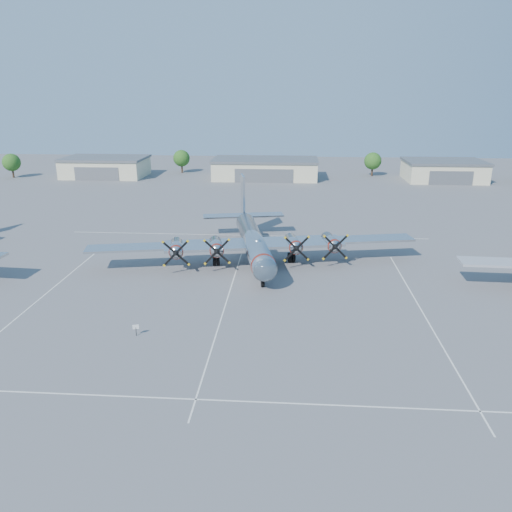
# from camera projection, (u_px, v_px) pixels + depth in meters

# --- Properties ---
(ground) EXTENTS (260.00, 260.00, 0.00)m
(ground) POSITION_uv_depth(u_px,v_px,m) (229.00, 293.00, 60.39)
(ground) COLOR #565658
(ground) RESTS_ON ground
(parking_lines) EXTENTS (60.00, 50.08, 0.01)m
(parking_lines) POSITION_uv_depth(u_px,v_px,m) (228.00, 298.00, 58.74)
(parking_lines) COLOR silver
(parking_lines) RESTS_ON ground
(hangar_west) EXTENTS (22.60, 14.60, 5.40)m
(hangar_west) POSITION_uv_depth(u_px,v_px,m) (106.00, 167.00, 140.07)
(hangar_west) COLOR beige
(hangar_west) RESTS_ON ground
(hangar_center) EXTENTS (28.60, 14.60, 5.40)m
(hangar_center) POSITION_uv_depth(u_px,v_px,m) (265.00, 168.00, 137.06)
(hangar_center) COLOR beige
(hangar_center) RESTS_ON ground
(hangar_east) EXTENTS (20.60, 14.60, 5.40)m
(hangar_east) POSITION_uv_depth(u_px,v_px,m) (444.00, 170.00, 133.84)
(hangar_east) COLOR beige
(hangar_east) RESTS_ON ground
(tree_far_west) EXTENTS (4.80, 4.80, 6.64)m
(tree_far_west) POSITION_uv_depth(u_px,v_px,m) (11.00, 162.00, 137.52)
(tree_far_west) COLOR #382619
(tree_far_west) RESTS_ON ground
(tree_west) EXTENTS (4.80, 4.80, 6.64)m
(tree_west) POSITION_uv_depth(u_px,v_px,m) (182.00, 158.00, 145.85)
(tree_west) COLOR #382619
(tree_west) RESTS_ON ground
(tree_east) EXTENTS (4.80, 4.80, 6.64)m
(tree_east) POSITION_uv_depth(u_px,v_px,m) (373.00, 161.00, 140.28)
(tree_east) COLOR #382619
(tree_east) RESTS_ON ground
(main_bomber_b29) EXTENTS (50.60, 39.32, 10.04)m
(main_bomber_b29) POSITION_uv_depth(u_px,v_px,m) (252.00, 259.00, 72.18)
(main_bomber_b29) COLOR silver
(main_bomber_b29) RESTS_ON ground
(info_placard) EXTENTS (0.62, 0.24, 1.21)m
(info_placard) POSITION_uv_depth(u_px,v_px,m) (136.00, 328.00, 49.55)
(info_placard) COLOR black
(info_placard) RESTS_ON ground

